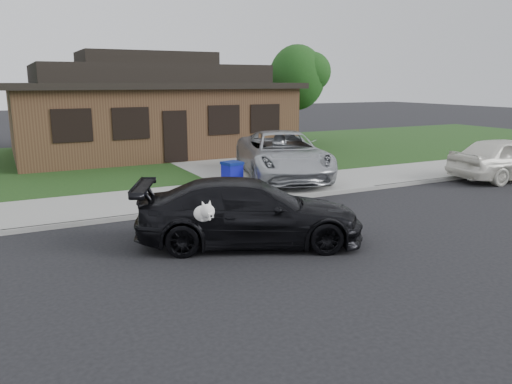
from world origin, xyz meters
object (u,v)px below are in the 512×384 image
white_compact (509,158)px  recycling_bin (232,176)px  sedan (250,212)px  minivan (282,155)px

white_compact → recycling_bin: bearing=81.6°
sedan → white_compact: size_ratio=1.16×
sedan → minivan: bearing=-11.8°
minivan → white_compact: minivan is taller
minivan → white_compact: bearing=-7.9°
minivan → recycling_bin: minivan is taller
white_compact → minivan: bearing=69.7°
white_compact → recycling_bin: (-9.76, 2.33, -0.19)m
recycling_bin → white_compact: bearing=-25.8°
minivan → recycling_bin: (-2.45, -1.13, -0.36)m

